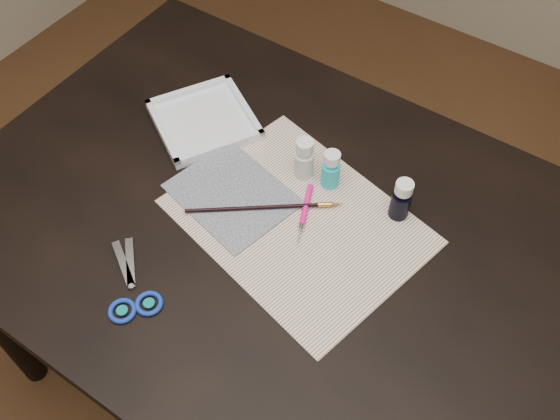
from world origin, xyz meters
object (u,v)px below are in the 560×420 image
Objects in this scene: paint_bottle_cyan at (331,169)px; paint_bottle_navy at (401,200)px; scissors at (126,280)px; canvas at (232,194)px; palette_tray at (204,120)px; paint_bottle_white at (304,159)px; paper at (298,221)px.

paint_bottle_navy reaches higher than paint_bottle_cyan.
paint_bottle_cyan is 0.46× the size of scissors.
canvas is 0.33m from paint_bottle_navy.
paint_bottle_cyan reaches higher than canvas.
paint_bottle_cyan is 0.45× the size of palette_tray.
paint_bottle_navy is 0.47× the size of palette_tray.
paint_bottle_white is (0.09, 0.13, 0.04)m from canvas.
scissors is at bearing -71.92° from palette_tray.
paint_bottle_navy reaches higher than canvas.
paint_bottle_navy is 0.49× the size of scissors.
palette_tray is at bearing -179.95° from paint_bottle_white.
paper is 4.75× the size of paint_bottle_white.
canvas is (-0.14, -0.02, 0.00)m from paper.
paint_bottle_navy is 0.53m from scissors.
paint_bottle_white is 0.26m from palette_tray.
canvas is 1.15× the size of palette_tray.
paint_bottle_cyan is 0.95× the size of paint_bottle_navy.
paint_bottle_white is (-0.06, 0.11, 0.05)m from paper.
canvas is at bearing -154.20° from paint_bottle_navy.
scissors is at bearing -98.97° from canvas.
paint_bottle_white reaches higher than paint_bottle_cyan.
canvas is 1.19× the size of scissors.
paint_bottle_navy is (0.21, 0.02, -0.00)m from paint_bottle_white.
paper is 0.20m from paint_bottle_navy.
paper is 5.09× the size of paint_bottle_cyan.
canvas is 2.39× the size of paint_bottle_white.
scissors reaches higher than paper.
paint_bottle_cyan reaches higher than scissors.
paint_bottle_cyan is at bearing -176.60° from paint_bottle_navy.
paint_bottle_cyan reaches higher than paper.
palette_tray is at bearing 143.49° from canvas.
scissors is at bearing -123.02° from paper.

